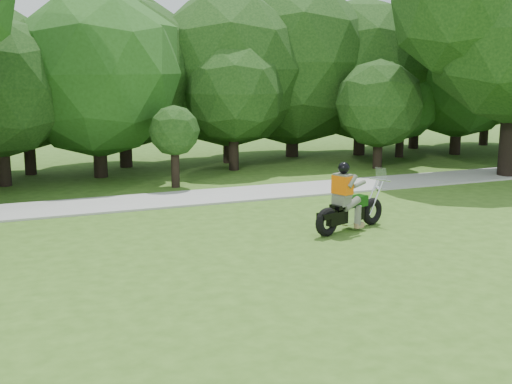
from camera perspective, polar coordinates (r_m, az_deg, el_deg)
ground at (r=13.55m, az=10.73°, el=-6.43°), size 100.00×100.00×0.00m
walkway at (r=20.50m, az=-1.44°, el=-0.18°), size 60.00×2.20×0.06m
tree_line at (r=26.77m, az=-3.59°, el=10.33°), size 39.65×11.25×7.91m
big_tree_east at (r=25.73m, az=21.77°, el=14.78°), size 9.07×6.89×10.46m
chopper_motorcycle at (r=16.03m, az=8.12°, el=-1.22°), size 2.41×1.22×1.76m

